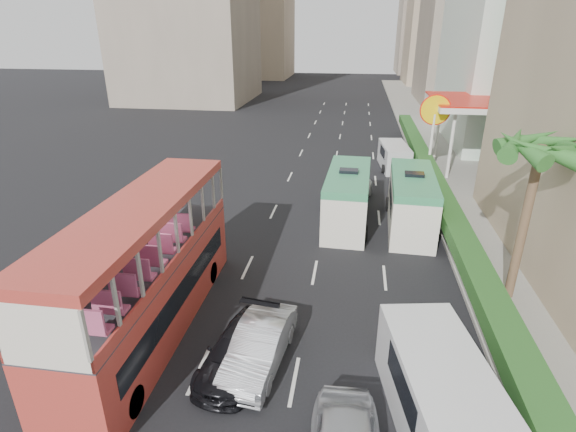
% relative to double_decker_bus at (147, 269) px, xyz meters
% --- Properties ---
extents(ground_plane, '(200.00, 200.00, 0.00)m').
position_rel_double_decker_bus_xyz_m(ground_plane, '(6.00, 0.00, -2.53)').
color(ground_plane, black).
rests_on(ground_plane, ground).
extents(double_decker_bus, '(2.50, 11.00, 5.06)m').
position_rel_double_decker_bus_xyz_m(double_decker_bus, '(0.00, 0.00, 0.00)').
color(double_decker_bus, '#B8372C').
rests_on(double_decker_bus, ground).
extents(car_silver_lane_a, '(2.04, 4.55, 1.45)m').
position_rel_double_decker_bus_xyz_m(car_silver_lane_a, '(4.33, -1.33, -2.53)').
color(car_silver_lane_a, silver).
rests_on(car_silver_lane_a, ground).
extents(car_black, '(2.44, 4.62, 1.28)m').
position_rel_double_decker_bus_xyz_m(car_black, '(3.67, -1.55, -2.53)').
color(car_black, black).
rests_on(car_black, ground).
extents(van_asset, '(3.23, 5.45, 1.42)m').
position_rel_double_decker_bus_xyz_m(van_asset, '(6.92, 14.18, -2.53)').
color(van_asset, silver).
rests_on(van_asset, ground).
extents(minibus_near, '(2.55, 6.95, 3.05)m').
position_rel_double_decker_bus_xyz_m(minibus_near, '(6.87, 11.00, -1.01)').
color(minibus_near, silver).
rests_on(minibus_near, ground).
extents(minibus_far, '(2.58, 6.96, 3.04)m').
position_rel_double_decker_bus_xyz_m(minibus_far, '(10.42, 10.92, -1.01)').
color(minibus_far, silver).
rests_on(minibus_far, ground).
extents(panel_van_near, '(3.25, 5.99, 2.27)m').
position_rel_double_decker_bus_xyz_m(panel_van_near, '(9.83, -3.20, -1.39)').
color(panel_van_near, silver).
rests_on(panel_van_near, ground).
extents(panel_van_far, '(2.39, 4.92, 1.90)m').
position_rel_double_decker_bus_xyz_m(panel_van_far, '(10.29, 22.50, -1.58)').
color(panel_van_far, silver).
rests_on(panel_van_far, ground).
extents(sidewalk, '(6.00, 120.00, 0.18)m').
position_rel_double_decker_bus_xyz_m(sidewalk, '(15.00, 25.00, -2.44)').
color(sidewalk, '#99968C').
rests_on(sidewalk, ground).
extents(kerb_wall, '(0.30, 44.00, 1.00)m').
position_rel_double_decker_bus_xyz_m(kerb_wall, '(12.20, 14.00, -1.85)').
color(kerb_wall, silver).
rests_on(kerb_wall, sidewalk).
extents(hedge, '(1.10, 44.00, 0.70)m').
position_rel_double_decker_bus_xyz_m(hedge, '(12.20, 14.00, -1.00)').
color(hedge, '#2D6626').
rests_on(hedge, kerb_wall).
extents(palm_tree, '(0.36, 0.36, 6.40)m').
position_rel_double_decker_bus_xyz_m(palm_tree, '(13.80, 4.00, 0.85)').
color(palm_tree, brown).
rests_on(palm_tree, sidewalk).
extents(shell_station, '(6.50, 8.00, 5.50)m').
position_rel_double_decker_bus_xyz_m(shell_station, '(16.00, 23.00, 0.22)').
color(shell_station, silver).
rests_on(shell_station, ground).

